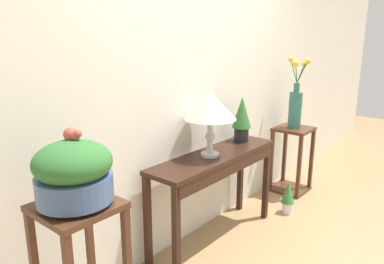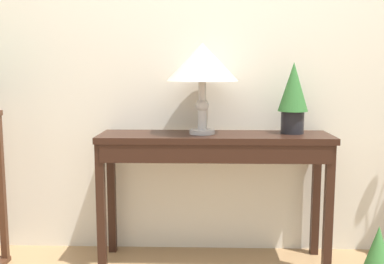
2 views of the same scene
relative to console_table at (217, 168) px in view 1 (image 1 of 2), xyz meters
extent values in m
cube|color=silver|center=(0.00, 0.28, 0.75)|extent=(9.00, 0.10, 2.80)
cube|color=black|center=(0.00, 0.02, 0.10)|extent=(1.30, 0.34, 0.03)
cube|color=black|center=(0.00, -0.13, 0.03)|extent=(1.24, 0.03, 0.10)
cube|color=black|center=(-0.62, -0.12, -0.28)|extent=(0.04, 0.04, 0.73)
cube|color=black|center=(0.62, -0.12, -0.28)|extent=(0.04, 0.04, 0.73)
cube|color=black|center=(-0.62, 0.16, -0.28)|extent=(0.04, 0.04, 0.73)
cube|color=black|center=(0.62, 0.16, -0.28)|extent=(0.04, 0.04, 0.73)
cylinder|color=#B7B7BC|center=(-0.07, 0.02, 0.13)|extent=(0.14, 0.14, 0.02)
cylinder|color=#B7B7BC|center=(-0.07, 0.02, 0.21)|extent=(0.05, 0.05, 0.14)
sphere|color=#B7B7BC|center=(-0.07, 0.02, 0.28)|extent=(0.07, 0.07, 0.07)
cylinder|color=#B7B7BC|center=(-0.07, 0.02, 0.34)|extent=(0.04, 0.04, 0.14)
cone|color=beige|center=(-0.07, 0.02, 0.52)|extent=(0.40, 0.40, 0.21)
cylinder|color=black|center=(0.44, 0.06, 0.18)|extent=(0.13, 0.13, 0.13)
cone|color=#2D662D|center=(0.44, 0.06, 0.38)|extent=(0.17, 0.17, 0.28)
cube|color=#472819|center=(-1.38, -0.17, 0.23)|extent=(0.37, 0.37, 0.03)
cube|color=#472819|center=(-1.22, -0.01, -0.20)|extent=(0.04, 0.04, 0.84)
cylinder|color=#3D5684|center=(-1.38, -0.17, 0.26)|extent=(0.16, 0.16, 0.02)
cylinder|color=#3D5684|center=(-1.38, -0.17, 0.33)|extent=(0.36, 0.36, 0.13)
ellipsoid|color=#2D662D|center=(-1.38, -0.17, 0.46)|extent=(0.37, 0.37, 0.20)
cylinder|color=#2D662D|center=(-1.36, -0.16, 0.49)|extent=(0.04, 0.02, 0.18)
sphere|color=#B7473D|center=(-1.35, -0.16, 0.58)|extent=(0.05, 0.05, 0.05)
cylinder|color=#2D662D|center=(-1.36, -0.17, 0.49)|extent=(0.04, 0.02, 0.20)
sphere|color=#B7473D|center=(-1.35, -0.18, 0.59)|extent=(0.04, 0.04, 0.04)
cylinder|color=#2D662D|center=(-1.37, -0.15, 0.49)|extent=(0.03, 0.05, 0.19)
sphere|color=#B7473D|center=(-1.35, -0.13, 0.58)|extent=(0.07, 0.07, 0.07)
cylinder|color=#2D662D|center=(-1.39, -0.18, 0.46)|extent=(0.04, 0.02, 0.13)
sphere|color=#B7473D|center=(-1.41, -0.18, 0.53)|extent=(0.05, 0.05, 0.05)
cylinder|color=#2D662D|center=(-1.39, -0.18, 0.46)|extent=(0.04, 0.02, 0.13)
sphere|color=#B7473D|center=(-1.41, -0.18, 0.52)|extent=(0.07, 0.07, 0.07)
cube|color=#472819|center=(1.38, -0.01, 0.06)|extent=(0.37, 0.37, 0.03)
cube|color=#472819|center=(1.38, -0.01, -0.63)|extent=(0.37, 0.37, 0.03)
cube|color=#472819|center=(1.22, -0.17, -0.29)|extent=(0.04, 0.03, 0.66)
cube|color=#472819|center=(1.54, -0.17, -0.29)|extent=(0.04, 0.03, 0.66)
cube|color=#472819|center=(1.22, 0.15, -0.29)|extent=(0.04, 0.04, 0.66)
cube|color=#472819|center=(1.54, 0.15, -0.29)|extent=(0.04, 0.04, 0.66)
cylinder|color=#2D665B|center=(1.38, -0.01, 0.27)|extent=(0.14, 0.14, 0.38)
sphere|color=#2D665B|center=(1.38, -0.01, 0.35)|extent=(0.14, 0.14, 0.14)
cylinder|color=#2D665B|center=(1.38, -0.01, 0.51)|extent=(0.06, 0.06, 0.10)
cylinder|color=#235128|center=(1.42, -0.04, 0.66)|extent=(0.09, 0.07, 0.22)
sphere|color=gold|center=(1.45, -0.07, 0.77)|extent=(0.04, 0.04, 0.04)
cylinder|color=#235128|center=(1.42, -0.03, 0.65)|extent=(0.09, 0.04, 0.20)
sphere|color=gold|center=(1.46, -0.04, 0.75)|extent=(0.06, 0.06, 0.06)
cylinder|color=#235128|center=(1.41, -0.05, 0.67)|extent=(0.07, 0.08, 0.23)
sphere|color=gold|center=(1.44, -0.09, 0.78)|extent=(0.06, 0.06, 0.06)
cylinder|color=#235128|center=(1.38, 0.03, 0.67)|extent=(0.01, 0.10, 0.25)
sphere|color=gold|center=(1.38, 0.07, 0.80)|extent=(0.05, 0.05, 0.05)
cylinder|color=#235128|center=(1.36, -0.01, 0.66)|extent=(0.05, 0.02, 0.21)
sphere|color=gold|center=(1.34, 0.00, 0.76)|extent=(0.07, 0.07, 0.07)
cylinder|color=silver|center=(0.85, -0.24, -0.59)|extent=(0.10, 0.10, 0.11)
cone|color=#387A38|center=(0.85, -0.24, -0.43)|extent=(0.13, 0.13, 0.21)
camera|label=1|loc=(-2.26, -1.63, 1.03)|focal=34.48mm
camera|label=2|loc=(-0.05, -2.46, 0.47)|focal=41.71mm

